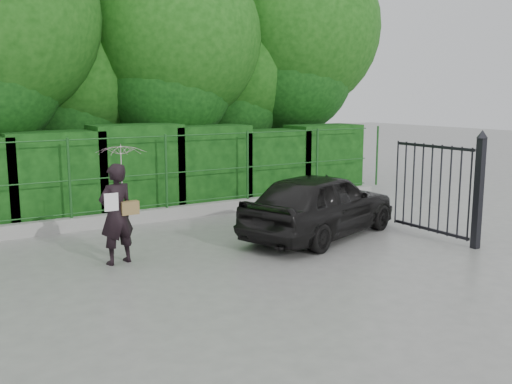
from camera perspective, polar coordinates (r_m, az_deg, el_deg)
ground at (r=10.12m, az=-0.94°, el=-7.71°), size 80.00×80.00×0.00m
kerb at (r=14.02m, az=-10.37°, el=-2.32°), size 14.00×0.25×0.30m
fence at (r=13.93m, az=-9.65°, el=2.01°), size 14.13×0.06×1.80m
hedge at (r=14.82m, az=-11.62°, el=1.88°), size 14.20×1.20×2.30m
trees at (r=17.23m, az=-11.23°, el=14.80°), size 17.10×6.15×8.08m
gate at (r=12.31m, az=19.62°, el=0.53°), size 0.22×2.33×2.36m
woman at (r=10.50m, az=-13.50°, el=0.36°), size 0.97×0.90×2.16m
car at (r=12.32m, az=6.50°, el=-1.19°), size 4.51×2.97×1.43m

